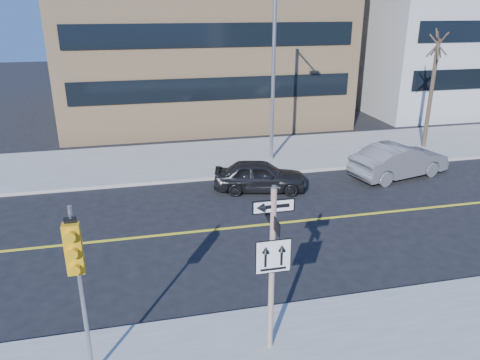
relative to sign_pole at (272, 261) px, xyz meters
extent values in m
plane|color=black|center=(0.00, 2.51, -2.44)|extent=(120.00, 120.00, 0.00)
cylinder|color=beige|center=(0.00, 0.01, -0.29)|extent=(0.13, 0.13, 4.00)
cylinder|color=gray|center=(0.00, 0.01, 1.74)|extent=(0.10, 0.10, 0.06)
cube|color=black|center=(0.00, 0.01, 1.31)|extent=(0.92, 0.03, 0.30)
cube|color=black|center=(0.00, 0.01, 0.96)|extent=(0.03, 0.92, 0.30)
cube|color=white|center=(0.00, -0.07, 0.16)|extent=(0.80, 0.03, 0.80)
cylinder|color=gray|center=(-4.00, 0.01, -0.29)|extent=(0.09, 0.09, 4.00)
cube|color=gold|center=(-4.00, -0.19, 0.91)|extent=(0.32, 0.22, 1.05)
sphere|color=#8C0705|center=(-4.00, -0.31, 1.26)|extent=(0.17, 0.17, 0.17)
sphere|color=black|center=(-4.00, -0.31, 0.91)|extent=(0.17, 0.17, 0.17)
sphere|color=black|center=(-4.00, -0.31, 0.56)|extent=(0.17, 0.17, 0.17)
imported|color=black|center=(2.40, 9.82, -1.76)|extent=(2.48, 4.25, 1.36)
imported|color=slate|center=(9.20, 10.06, -1.64)|extent=(2.78, 5.07, 1.58)
cylinder|color=gray|center=(4.00, 13.51, 1.71)|extent=(0.18, 0.18, 8.00)
cylinder|color=#3A2B22|center=(13.00, 13.81, 0.61)|extent=(0.22, 0.22, 5.80)
cube|color=#ACAEB1|center=(24.00, 26.51, 5.06)|extent=(20.00, 16.00, 15.00)
camera|label=1|loc=(-2.65, -8.50, 5.29)|focal=35.00mm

